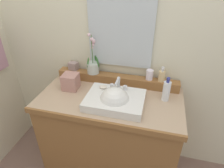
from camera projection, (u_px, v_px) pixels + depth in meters
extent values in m
cube|color=#7B6055|center=(110.00, 168.00, 2.06)|extent=(3.11, 3.77, 0.10)
cube|color=beige|center=(121.00, 33.00, 1.70)|extent=(3.11, 0.20, 2.58)
cube|color=brown|center=(110.00, 137.00, 1.82)|extent=(1.16, 0.57, 0.83)
cube|color=tan|center=(110.00, 99.00, 1.59)|extent=(1.18, 0.59, 0.04)
cube|color=brown|center=(99.00, 123.00, 1.35)|extent=(1.18, 0.02, 0.04)
cube|color=brown|center=(117.00, 79.00, 1.76)|extent=(1.11, 0.09, 0.08)
cube|color=white|center=(115.00, 100.00, 1.50)|extent=(0.45, 0.34, 0.06)
sphere|color=white|center=(114.00, 102.00, 1.48)|extent=(0.24, 0.24, 0.24)
cylinder|color=silver|center=(119.00, 83.00, 1.55)|extent=(0.02, 0.02, 0.10)
cylinder|color=silver|center=(117.00, 81.00, 1.48)|extent=(0.02, 0.11, 0.02)
sphere|color=silver|center=(119.00, 78.00, 1.53)|extent=(0.03, 0.03, 0.03)
cylinder|color=silver|center=(112.00, 86.00, 1.58)|extent=(0.03, 0.03, 0.04)
cylinder|color=silver|center=(125.00, 88.00, 1.56)|extent=(0.03, 0.03, 0.04)
ellipsoid|color=beige|center=(103.00, 87.00, 1.58)|extent=(0.07, 0.04, 0.02)
cylinder|color=silver|center=(93.00, 68.00, 1.76)|extent=(0.11, 0.11, 0.10)
cylinder|color=tan|center=(93.00, 63.00, 1.74)|extent=(0.10, 0.10, 0.01)
cylinder|color=#476B38|center=(92.00, 49.00, 1.67)|extent=(0.01, 0.01, 0.26)
ellipsoid|color=#387033|center=(96.00, 60.00, 1.76)|extent=(0.04, 0.04, 0.09)
ellipsoid|color=#387033|center=(98.00, 62.00, 1.71)|extent=(0.03, 0.03, 0.10)
ellipsoid|color=#387033|center=(88.00, 62.00, 1.71)|extent=(0.04, 0.04, 0.09)
sphere|color=beige|center=(92.00, 48.00, 1.67)|extent=(0.03, 0.03, 0.03)
sphere|color=beige|center=(93.00, 44.00, 1.66)|extent=(0.03, 0.03, 0.03)
sphere|color=beige|center=(93.00, 41.00, 1.64)|extent=(0.04, 0.04, 0.04)
sphere|color=beige|center=(92.00, 39.00, 1.60)|extent=(0.03, 0.03, 0.03)
sphere|color=beige|center=(89.00, 35.00, 1.61)|extent=(0.03, 0.03, 0.03)
cylinder|color=#DBBC87|center=(162.00, 76.00, 1.63)|extent=(0.05, 0.05, 0.09)
cylinder|color=silver|center=(163.00, 70.00, 1.60)|extent=(0.02, 0.02, 0.02)
cylinder|color=silver|center=(163.00, 68.00, 1.59)|extent=(0.02, 0.02, 0.02)
cylinder|color=silver|center=(163.00, 69.00, 1.58)|extent=(0.01, 0.03, 0.01)
cylinder|color=white|center=(150.00, 75.00, 1.66)|extent=(0.06, 0.06, 0.09)
cube|color=gray|center=(73.00, 66.00, 1.82)|extent=(0.09, 0.08, 0.07)
cylinder|color=white|center=(166.00, 91.00, 1.52)|extent=(0.06, 0.06, 0.16)
cylinder|color=navy|center=(168.00, 81.00, 1.47)|extent=(0.02, 0.02, 0.02)
cylinder|color=navy|center=(168.00, 79.00, 1.46)|extent=(0.03, 0.03, 0.02)
cylinder|color=navy|center=(168.00, 80.00, 1.44)|extent=(0.01, 0.03, 0.01)
cube|color=tan|center=(71.00, 82.00, 1.67)|extent=(0.14, 0.14, 0.14)
cube|color=silver|center=(120.00, 30.00, 1.58)|extent=(0.55, 0.02, 0.64)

